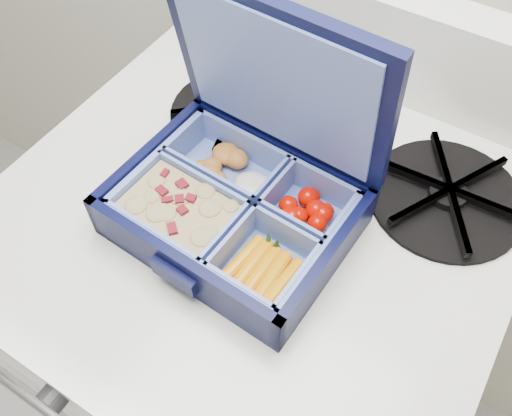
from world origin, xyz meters
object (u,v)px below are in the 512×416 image
Objects in this scene: fork at (308,155)px; bento_box at (234,211)px; burner_grate at (448,193)px; stove at (261,343)px.

bento_box is at bearing -43.88° from fork.
burner_grate is at bearing 43.58° from bento_box.
burner_grate is (0.18, 0.11, 0.44)m from stove.
bento_box is (-0.01, -0.05, 0.45)m from stove.
bento_box is 1.46× the size of fork.
fork is at bearing 84.69° from bento_box.
fork reaches higher than stove.
bento_box is at bearing -139.40° from burner_grate.
burner_grate is 1.07× the size of fork.
burner_grate is at bearing 63.45° from fork.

